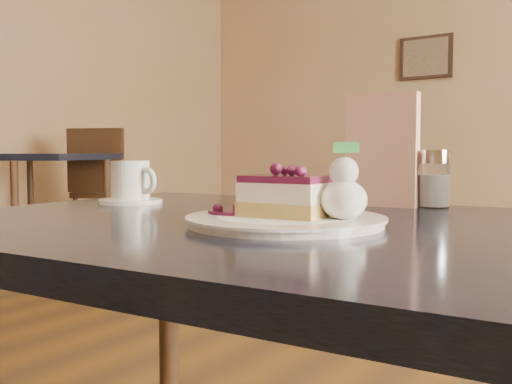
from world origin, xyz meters
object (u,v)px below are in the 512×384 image
Objects in this scene: main_table at (301,273)px; coffee_set at (131,184)px; dessert_plate at (286,221)px; cheesecake_slice at (286,196)px; bg_table_far_left at (26,259)px.

coffee_set reaches higher than main_table.
coffee_set reaches higher than dessert_plate.
cheesecake_slice is (0.00, 0.00, 0.03)m from dessert_plate.
main_table is 4.49× the size of dessert_plate.
bg_table_far_left reaches higher than cheesecake_slice.
bg_table_far_left reaches higher than dessert_plate.
bg_table_far_left is at bearing 148.91° from main_table.
coffee_set is at bearing 166.61° from main_table.
main_table is at bearing -49.20° from bg_table_far_left.
coffee_set is at bearing 160.65° from cheesecake_slice.
dessert_plate is at bearing -49.86° from bg_table_far_left.
main_table is 9.97× the size of cheesecake_slice.
dessert_plate is 2.02× the size of coffee_set.
dessert_plate reaches higher than main_table.
dessert_plate is 0.44m from coffee_set.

